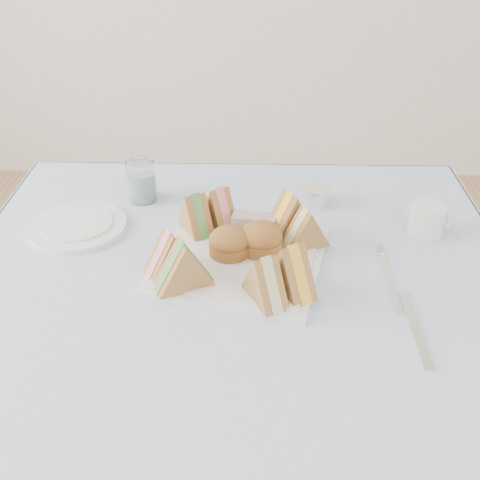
{
  "coord_description": "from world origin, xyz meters",
  "views": [
    {
      "loc": [
        0.03,
        -0.85,
        1.38
      ],
      "look_at": [
        0.01,
        0.08,
        0.8
      ],
      "focal_mm": 45.0,
      "sensor_mm": 36.0,
      "label": 1
    }
  ],
  "objects_px": {
    "serving_plate": "(240,260)",
    "creamer_jug": "(427,219)",
    "table": "(236,432)",
    "water_glass": "(141,181)"
  },
  "relations": [
    {
      "from": "serving_plate",
      "to": "water_glass",
      "type": "relative_size",
      "value": 3.24
    },
    {
      "from": "creamer_jug",
      "to": "table",
      "type": "bearing_deg",
      "value": -137.56
    },
    {
      "from": "table",
      "to": "creamer_jug",
      "type": "distance_m",
      "value": 0.59
    },
    {
      "from": "water_glass",
      "to": "creamer_jug",
      "type": "height_order",
      "value": "water_glass"
    },
    {
      "from": "table",
      "to": "serving_plate",
      "type": "height_order",
      "value": "serving_plate"
    },
    {
      "from": "table",
      "to": "creamer_jug",
      "type": "bearing_deg",
      "value": 27.38
    },
    {
      "from": "serving_plate",
      "to": "creamer_jug",
      "type": "xyz_separation_m",
      "value": [
        0.37,
        0.12,
        0.02
      ]
    },
    {
      "from": "table",
      "to": "water_glass",
      "type": "height_order",
      "value": "water_glass"
    },
    {
      "from": "table",
      "to": "serving_plate",
      "type": "bearing_deg",
      "value": 85.79
    },
    {
      "from": "table",
      "to": "water_glass",
      "type": "xyz_separation_m",
      "value": [
        -0.21,
        0.32,
        0.42
      ]
    }
  ]
}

